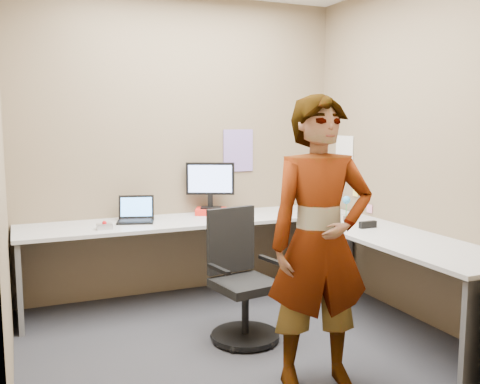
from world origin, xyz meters
name	(u,v)px	position (x,y,z in m)	size (l,w,h in m)	color
ground	(237,340)	(0.00, 0.00, 0.00)	(3.00, 3.00, 0.00)	#222227
wall_back	(182,146)	(0.00, 1.30, 1.35)	(3.00, 3.00, 0.00)	brown
wall_right	(409,150)	(1.50, 0.00, 1.35)	(2.70, 2.70, 0.00)	brown
wall_left	(1,161)	(-1.50, 0.00, 1.35)	(2.70, 2.70, 0.00)	brown
desk	(268,244)	(0.44, 0.39, 0.59)	(2.98, 2.58, 0.73)	#B4B4B4
paper_ream	(211,211)	(0.21, 1.13, 0.76)	(0.28, 0.20, 0.06)	red
monitor	(210,181)	(0.21, 1.15, 1.03)	(0.42, 0.22, 0.42)	black
laptop	(136,215)	(-0.49, 1.06, 0.78)	(0.36, 0.32, 0.21)	black
trackball_mouse	(104,226)	(-0.80, 0.82, 0.76)	(0.12, 0.08, 0.07)	#B7B7BC
origami	(234,217)	(0.28, 0.75, 0.76)	(0.10, 0.10, 0.06)	white
stapler	(368,225)	(1.16, 0.05, 0.76)	(0.15, 0.04, 0.06)	black
flower	(346,204)	(1.18, 0.38, 0.87)	(0.07, 0.07, 0.22)	brown
calendar_purple	(238,150)	(0.55, 1.29, 1.30)	(0.30, 0.01, 0.40)	#846BB7
calendar_white	(344,156)	(1.49, 0.90, 1.25)	(0.01, 0.28, 0.38)	white
sticky_note_a	(365,191)	(1.49, 0.55, 0.95)	(0.01, 0.07, 0.07)	#F2E059
sticky_note_b	(362,204)	(1.49, 0.60, 0.82)	(0.01, 0.07, 0.07)	pink
sticky_note_c	(369,209)	(1.49, 0.48, 0.80)	(0.01, 0.07, 0.07)	pink
sticky_note_d	(355,192)	(1.49, 0.70, 0.92)	(0.01, 0.07, 0.07)	#F2E059
office_chair	(241,287)	(0.04, 0.03, 0.38)	(0.52, 0.50, 0.93)	black
person	(320,243)	(0.21, -0.76, 0.87)	(0.63, 0.42, 1.74)	#999399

